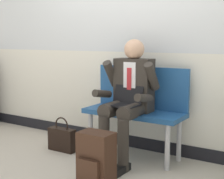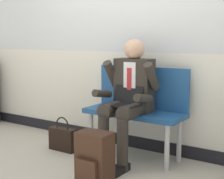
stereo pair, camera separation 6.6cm
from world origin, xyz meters
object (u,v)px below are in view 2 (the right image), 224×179
Objects in this scene: person_seated at (128,97)px; bench_with_person at (137,104)px; handbag at (63,139)px; backpack at (94,162)px.

bench_with_person is at bearing 90.00° from person_seated.
backpack is at bearing -34.40° from handbag.
bench_with_person is 2.14× the size of backpack.
bench_with_person is 0.23m from person_seated.
handbag is (-0.92, 0.63, -0.11)m from backpack.
handbag is (-0.78, -0.13, -0.54)m from person_seated.
backpack is (0.14, -0.76, -0.43)m from person_seated.
bench_with_person reaches higher than handbag.
handbag is at bearing 145.60° from backpack.
person_seated is 0.88m from backpack.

